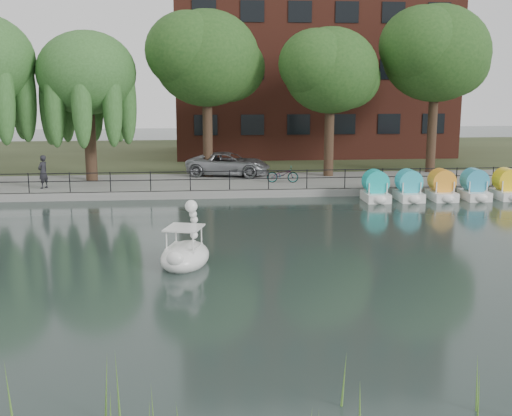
{
  "coord_description": "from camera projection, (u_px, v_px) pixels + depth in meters",
  "views": [
    {
      "loc": [
        -1.64,
        -19.1,
        6.02
      ],
      "look_at": [
        0.5,
        4.0,
        1.3
      ],
      "focal_mm": 45.0,
      "sensor_mm": 36.0,
      "label": 1
    }
  ],
  "objects": [
    {
      "name": "ground_plane",
      "position": [
        252.0,
        274.0,
        19.99
      ],
      "size": [
        120.0,
        120.0,
        0.0
      ],
      "primitive_type": "plane",
      "color": "#2E3F3C"
    },
    {
      "name": "promenade",
      "position": [
        227.0,
        185.0,
        35.56
      ],
      "size": [
        40.0,
        6.0,
        0.4
      ],
      "primitive_type": "cube",
      "color": "gray",
      "rests_on": "ground_plane"
    },
    {
      "name": "kerb",
      "position": [
        230.0,
        194.0,
        32.68
      ],
      "size": [
        40.0,
        0.25,
        0.4
      ],
      "primitive_type": "cube",
      "color": "gray",
      "rests_on": "ground_plane"
    },
    {
      "name": "land_strip",
      "position": [
        218.0,
        155.0,
        49.22
      ],
      "size": [
        60.0,
        22.0,
        0.36
      ],
      "primitive_type": "cube",
      "color": "#47512D",
      "rests_on": "ground_plane"
    },
    {
      "name": "railing",
      "position": [
        230.0,
        175.0,
        32.69
      ],
      "size": [
        32.0,
        0.05,
        1.0
      ],
      "color": "black",
      "rests_on": "promenade"
    },
    {
      "name": "apartment_building",
      "position": [
        310.0,
        32.0,
        48.0
      ],
      "size": [
        20.0,
        10.07,
        18.0
      ],
      "color": "#4C1E16",
      "rests_on": "land_strip"
    },
    {
      "name": "willow_mid",
      "position": [
        87.0,
        74.0,
        34.65
      ],
      "size": [
        5.32,
        5.32,
        8.15
      ],
      "color": "#473323",
      "rests_on": "promenade"
    },
    {
      "name": "broadleaf_center",
      "position": [
        207.0,
        59.0,
        36.05
      ],
      "size": [
        6.0,
        6.0,
        9.25
      ],
      "color": "#473323",
      "rests_on": "promenade"
    },
    {
      "name": "broadleaf_right",
      "position": [
        331.0,
        71.0,
        36.33
      ],
      "size": [
        5.4,
        5.4,
        8.32
      ],
      "color": "#473323",
      "rests_on": "promenade"
    },
    {
      "name": "broadleaf_far",
      "position": [
        436.0,
        54.0,
        37.7
      ],
      "size": [
        6.3,
        6.3,
        9.71
      ],
      "color": "#473323",
      "rests_on": "promenade"
    },
    {
      "name": "minivan",
      "position": [
        228.0,
        162.0,
        37.48
      ],
      "size": [
        3.7,
        6.01,
        1.55
      ],
      "primitive_type": "imported",
      "rotation": [
        0.0,
        0.0,
        1.36
      ],
      "color": "gray",
      "rests_on": "promenade"
    },
    {
      "name": "bicycle",
      "position": [
        283.0,
        173.0,
        34.99
      ],
      "size": [
        0.81,
        1.78,
        1.0
      ],
      "primitive_type": "imported",
      "rotation": [
        0.0,
        0.0,
        1.45
      ],
      "color": "gray",
      "rests_on": "promenade"
    },
    {
      "name": "pedestrian",
      "position": [
        43.0,
        169.0,
        33.04
      ],
      "size": [
        0.76,
        0.85,
        1.98
      ],
      "primitive_type": "imported",
      "rotation": [
        0.0,
        0.0,
        4.24
      ],
      "color": "black",
      "rests_on": "promenade"
    },
    {
      "name": "swan_boat",
      "position": [
        185.0,
        251.0,
        20.99
      ],
      "size": [
        2.11,
        2.7,
        2.02
      ],
      "rotation": [
        0.0,
        0.0,
        -0.29
      ],
      "color": "white",
      "rests_on": "ground_plane"
    },
    {
      "name": "pedal_boat_row",
      "position": [
        474.0,
        187.0,
        32.3
      ],
      "size": [
        11.35,
        1.7,
        1.4
      ],
      "color": "white",
      "rests_on": "ground_plane"
    },
    {
      "name": "reed_bank",
      "position": [
        419.0,
        406.0,
        10.78
      ],
      "size": [
        24.0,
        2.4,
        1.2
      ],
      "color": "#669938",
      "rests_on": "ground_plane"
    }
  ]
}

